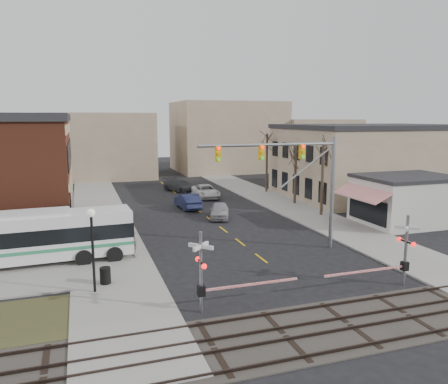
# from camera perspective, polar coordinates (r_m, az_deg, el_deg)

# --- Properties ---
(ground) EXTENTS (160.00, 160.00, 0.00)m
(ground) POSITION_cam_1_polar(r_m,az_deg,el_deg) (27.80, 6.52, -9.84)
(ground) COLOR black
(ground) RESTS_ON ground
(sidewalk_west) EXTENTS (5.00, 60.00, 0.12)m
(sidewalk_west) POSITION_cam_1_polar(r_m,az_deg,el_deg) (44.70, -15.88, -2.59)
(sidewalk_west) COLOR gray
(sidewalk_west) RESTS_ON ground
(sidewalk_east) EXTENTS (5.00, 60.00, 0.12)m
(sidewalk_east) POSITION_cam_1_polar(r_m,az_deg,el_deg) (49.22, 6.78, -1.18)
(sidewalk_east) COLOR gray
(sidewalk_east) RESTS_ON ground
(ballast_strip) EXTENTS (160.00, 5.00, 0.06)m
(ballast_strip) POSITION_cam_1_polar(r_m,az_deg,el_deg) (21.37, 15.94, -16.28)
(ballast_strip) COLOR #332D28
(ballast_strip) RESTS_ON ground
(rail_tracks) EXTENTS (160.00, 3.91, 0.14)m
(rail_tracks) POSITION_cam_1_polar(r_m,az_deg,el_deg) (21.33, 15.95, -16.06)
(rail_tracks) COLOR #2D231E
(rail_tracks) RESTS_ON ground
(tan_building) EXTENTS (20.30, 15.30, 8.50)m
(tan_building) POSITION_cam_1_polar(r_m,az_deg,el_deg) (55.10, 18.75, 3.94)
(tan_building) COLOR gray
(tan_building) RESTS_ON ground
(awning_shop) EXTENTS (9.74, 6.20, 4.30)m
(awning_shop) POSITION_cam_1_polar(r_m,az_deg,el_deg) (41.60, 22.70, -0.91)
(awning_shop) COLOR beige
(awning_shop) RESTS_ON ground
(tree_east_a) EXTENTS (0.28, 0.28, 6.75)m
(tree_east_a) POSITION_cam_1_polar(r_m,az_deg,el_deg) (42.17, 12.72, 1.57)
(tree_east_a) COLOR #382B21
(tree_east_a) RESTS_ON sidewalk_east
(tree_east_b) EXTENTS (0.28, 0.28, 6.30)m
(tree_east_b) POSITION_cam_1_polar(r_m,az_deg,el_deg) (47.53, 9.30, 2.29)
(tree_east_b) COLOR #382B21
(tree_east_b) RESTS_ON sidewalk_east
(tree_east_c) EXTENTS (0.28, 0.28, 7.20)m
(tree_east_c) POSITION_cam_1_polar(r_m,az_deg,el_deg) (54.72, 5.61, 3.80)
(tree_east_c) COLOR #382B21
(tree_east_c) RESTS_ON sidewalk_east
(transit_bus) EXTENTS (12.80, 3.33, 3.27)m
(transit_bus) POSITION_cam_1_polar(r_m,az_deg,el_deg) (30.17, -24.14, -5.41)
(transit_bus) COLOR silver
(transit_bus) RESTS_ON ground
(traffic_signal_mast) EXTENTS (9.99, 0.30, 8.00)m
(traffic_signal_mast) POSITION_cam_1_polar(r_m,az_deg,el_deg) (30.21, 9.67, 2.85)
(traffic_signal_mast) COLOR gray
(traffic_signal_mast) RESTS_ON ground
(rr_crossing_west) EXTENTS (5.60, 1.36, 4.00)m
(rr_crossing_west) POSITION_cam_1_polar(r_m,az_deg,el_deg) (21.16, -1.89, -10.45)
(rr_crossing_west) COLOR gray
(rr_crossing_west) RESTS_ON ground
(rr_crossing_east) EXTENTS (5.60, 1.36, 4.00)m
(rr_crossing_east) POSITION_cam_1_polar(r_m,az_deg,el_deg) (26.10, 21.93, -7.25)
(rr_crossing_east) COLOR gray
(rr_crossing_east) RESTS_ON ground
(street_lamp) EXTENTS (0.44, 0.44, 4.51)m
(street_lamp) POSITION_cam_1_polar(r_m,az_deg,el_deg) (23.79, -16.86, -5.17)
(street_lamp) COLOR black
(street_lamp) RESTS_ON sidewalk_west
(trash_bin) EXTENTS (0.60, 0.60, 0.93)m
(trash_bin) POSITION_cam_1_polar(r_m,az_deg,el_deg) (25.59, -15.24, -10.48)
(trash_bin) COLOR black
(trash_bin) RESTS_ON sidewalk_west
(car_a) EXTENTS (2.95, 4.49, 1.42)m
(car_a) POSITION_cam_1_polar(r_m,az_deg,el_deg) (40.75, -0.60, -2.44)
(car_a) COLOR #9A999D
(car_a) RESTS_ON ground
(car_b) EXTENTS (1.95, 4.87, 1.57)m
(car_b) POSITION_cam_1_polar(r_m,az_deg,el_deg) (45.17, -4.78, -1.18)
(car_b) COLOR #171C3A
(car_b) RESTS_ON ground
(car_c) EXTENTS (2.62, 5.44, 1.50)m
(car_c) POSITION_cam_1_polar(r_m,az_deg,el_deg) (51.27, -2.41, 0.09)
(car_c) COLOR silver
(car_c) RESTS_ON ground
(car_d) EXTENTS (4.13, 5.64, 1.52)m
(car_d) POSITION_cam_1_polar(r_m,az_deg,el_deg) (55.78, -5.77, 0.84)
(car_d) COLOR #37383B
(car_d) RESTS_ON ground
(pedestrian_near) EXTENTS (0.56, 0.72, 1.73)m
(pedestrian_near) POSITION_cam_1_polar(r_m,az_deg,el_deg) (29.74, -11.73, -6.68)
(pedestrian_near) COLOR #544643
(pedestrian_near) RESTS_ON sidewalk_west
(pedestrian_far) EXTENTS (1.05, 0.98, 1.72)m
(pedestrian_far) POSITION_cam_1_polar(r_m,az_deg,el_deg) (32.42, -17.17, -5.56)
(pedestrian_far) COLOR #2E2F51
(pedestrian_far) RESTS_ON sidewalk_west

